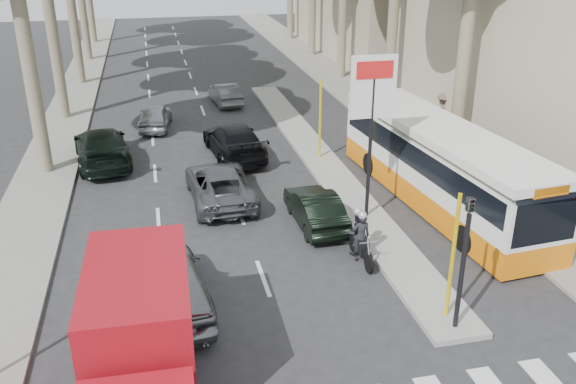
{
  "coord_description": "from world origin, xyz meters",
  "views": [
    {
      "loc": [
        -3.52,
        -12.74,
        9.12
      ],
      "look_at": [
        0.34,
        4.28,
        1.6
      ],
      "focal_mm": 38.0,
      "sensor_mm": 36.0,
      "label": 1
    }
  ],
  "objects_px": {
    "dark_hatchback": "(315,208)",
    "city_bus": "(440,163)",
    "silver_hatchback": "(170,282)",
    "red_truck": "(140,342)",
    "motorcycle": "(359,236)"
  },
  "relations": [
    {
      "from": "dark_hatchback",
      "to": "city_bus",
      "type": "xyz_separation_m",
      "value": [
        4.77,
        0.75,
        0.92
      ]
    },
    {
      "from": "silver_hatchback",
      "to": "red_truck",
      "type": "height_order",
      "value": "red_truck"
    },
    {
      "from": "dark_hatchback",
      "to": "city_bus",
      "type": "distance_m",
      "value": 4.92
    },
    {
      "from": "red_truck",
      "to": "city_bus",
      "type": "distance_m",
      "value": 13.16
    },
    {
      "from": "red_truck",
      "to": "city_bus",
      "type": "xyz_separation_m",
      "value": [
        10.4,
        8.07,
        0.0
      ]
    },
    {
      "from": "silver_hatchback",
      "to": "city_bus",
      "type": "xyz_separation_m",
      "value": [
        9.7,
        4.65,
        0.76
      ]
    },
    {
      "from": "dark_hatchback",
      "to": "red_truck",
      "type": "relative_size",
      "value": 0.68
    },
    {
      "from": "silver_hatchback",
      "to": "city_bus",
      "type": "height_order",
      "value": "city_bus"
    },
    {
      "from": "silver_hatchback",
      "to": "motorcycle",
      "type": "relative_size",
      "value": 2.34
    },
    {
      "from": "silver_hatchback",
      "to": "red_truck",
      "type": "relative_size",
      "value": 0.83
    },
    {
      "from": "city_bus",
      "to": "motorcycle",
      "type": "bearing_deg",
      "value": -146.81
    },
    {
      "from": "dark_hatchback",
      "to": "silver_hatchback",
      "type": "bearing_deg",
      "value": 36.57
    },
    {
      "from": "silver_hatchback",
      "to": "dark_hatchback",
      "type": "bearing_deg",
      "value": -147.59
    },
    {
      "from": "motorcycle",
      "to": "dark_hatchback",
      "type": "bearing_deg",
      "value": 104.08
    },
    {
      "from": "motorcycle",
      "to": "red_truck",
      "type": "bearing_deg",
      "value": -143.86
    }
  ]
}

